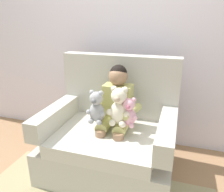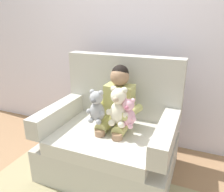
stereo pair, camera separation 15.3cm
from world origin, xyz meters
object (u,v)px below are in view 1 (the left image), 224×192
Objects in this scene: armchair at (111,138)px; plush_grey at (97,108)px; plush_cream at (119,107)px; seated_child at (116,106)px; plush_pink at (129,113)px.

armchair is 4.01× the size of plush_grey.
seated_child is at bearing 99.48° from plush_cream.
seated_child reaches higher than plush_grey.
armchair is at bearing 114.95° from plush_cream.
seated_child reaches higher than plush_pink.
plush_cream is at bearing 157.49° from plush_pink.
plush_cream reaches higher than plush_grey.
seated_child is 2.81× the size of plush_grey.
plush_grey reaches higher than plush_pink.
armchair reaches higher than seated_child.
armchair is 0.33m from seated_child.
plush_cream is at bearing -47.60° from armchair.
plush_cream is at bearing -67.16° from seated_child.
plush_grey is (-0.08, -0.15, 0.36)m from armchair.
plush_pink is 0.28m from plush_grey.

